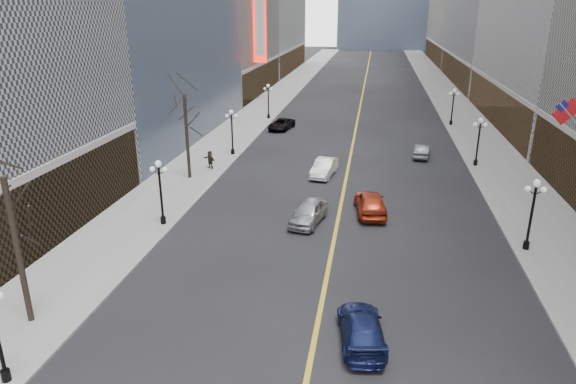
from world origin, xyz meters
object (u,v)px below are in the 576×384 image
(car_sb_near, at_px, (361,328))
(streetlamp_east_3, at_px, (453,103))
(car_sb_far, at_px, (422,151))
(car_sb_mid, at_px, (370,203))
(streetlamp_west_1, at_px, (160,186))
(streetlamp_west_2, at_px, (232,127))
(streetlamp_west_3, at_px, (268,98))
(streetlamp_east_1, at_px, (533,207))
(car_nb_mid, at_px, (324,168))
(car_nb_near, at_px, (309,212))
(streetlamp_east_2, at_px, (479,137))
(car_nb_far, at_px, (282,124))

(car_sb_near, bearing_deg, streetlamp_east_3, -110.09)
(streetlamp_east_3, height_order, car_sb_far, streetlamp_east_3)
(car_sb_near, relative_size, car_sb_mid, 0.94)
(streetlamp_west_1, relative_size, streetlamp_west_2, 1.00)
(streetlamp_west_3, height_order, car_sb_near, streetlamp_west_3)
(streetlamp_west_1, bearing_deg, streetlamp_east_1, 0.00)
(streetlamp_east_1, distance_m, car_nb_mid, 19.03)
(streetlamp_west_1, bearing_deg, car_sb_mid, 18.02)
(streetlamp_west_3, relative_size, car_nb_mid, 0.99)
(car_nb_near, xyz_separation_m, car_nb_mid, (0.00, 10.76, -0.03))
(streetlamp_east_2, xyz_separation_m, car_nb_far, (-20.80, 12.36, -2.24))
(streetlamp_west_1, relative_size, car_sb_near, 0.96)
(streetlamp_west_3, bearing_deg, streetlamp_east_3, 0.00)
(streetlamp_east_1, xyz_separation_m, streetlamp_west_3, (-23.60, 36.00, 0.00))
(car_nb_mid, distance_m, car_nb_far, 18.79)
(streetlamp_west_3, distance_m, car_sb_far, 24.52)
(streetlamp_west_2, bearing_deg, car_sb_mid, -43.82)
(streetlamp_west_2, height_order, car_nb_mid, streetlamp_west_2)
(streetlamp_west_1, distance_m, car_sb_far, 27.92)
(streetlamp_east_2, bearing_deg, car_nb_near, -131.06)
(car_sb_far, bearing_deg, streetlamp_east_2, 160.41)
(streetlamp_east_3, relative_size, streetlamp_west_2, 1.00)
(car_sb_mid, bearing_deg, streetlamp_east_1, 146.80)
(car_sb_far, bearing_deg, car_nb_far, -23.74)
(streetlamp_east_3, xyz_separation_m, streetlamp_west_3, (-23.60, 0.00, 0.00))
(streetlamp_west_3, bearing_deg, streetlamp_west_2, -90.00)
(car_nb_far, distance_m, car_sb_near, 42.69)
(car_nb_far, distance_m, car_sb_mid, 28.13)
(streetlamp_west_1, distance_m, car_nb_near, 10.26)
(streetlamp_east_1, relative_size, car_sb_mid, 0.90)
(streetlamp_east_1, bearing_deg, streetlamp_west_2, 142.67)
(streetlamp_east_2, xyz_separation_m, streetlamp_west_2, (-23.60, 0.00, 0.00))
(streetlamp_west_2, xyz_separation_m, streetlamp_west_3, (0.00, 18.00, 0.00))
(streetlamp_east_2, bearing_deg, car_nb_far, 149.28)
(streetlamp_west_1, bearing_deg, car_nb_mid, 52.82)
(streetlamp_east_1, xyz_separation_m, streetlamp_east_3, (0.00, 36.00, 0.00))
(streetlamp_east_1, height_order, car_nb_near, streetlamp_east_1)
(streetlamp_west_2, distance_m, car_nb_near, 18.75)
(streetlamp_east_1, bearing_deg, streetlamp_east_2, 90.00)
(streetlamp_west_2, distance_m, car_sb_mid, 19.52)
(car_sb_mid, bearing_deg, car_sb_near, 81.73)
(car_sb_far, bearing_deg, streetlamp_east_3, -99.13)
(streetlamp_east_2, height_order, car_sb_near, streetlamp_east_2)
(car_nb_far, xyz_separation_m, car_sb_far, (16.05, -9.88, -0.01))
(car_nb_mid, bearing_deg, car_nb_near, -81.50)
(streetlamp_west_2, xyz_separation_m, car_nb_mid, (9.80, -5.08, -2.15))
(car_nb_far, bearing_deg, streetlamp_west_3, 126.60)
(streetlamp_west_1, xyz_separation_m, streetlamp_west_3, (0.00, 36.00, 0.00))
(streetlamp_east_1, height_order, streetlamp_east_3, same)
(streetlamp_east_1, distance_m, streetlamp_west_2, 29.68)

